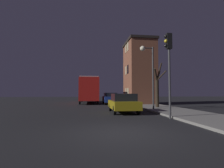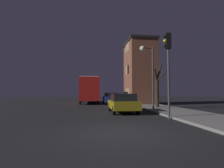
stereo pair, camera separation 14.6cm
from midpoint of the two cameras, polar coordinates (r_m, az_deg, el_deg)
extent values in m
plane|color=black|center=(6.63, 3.32, -15.62)|extent=(120.00, 120.00, 0.00)
cube|color=brown|center=(23.40, 9.17, 3.53)|extent=(3.28, 5.03, 7.90)
cube|color=black|center=(24.20, 9.08, 13.22)|extent=(3.52, 5.27, 0.30)
cube|color=beige|center=(22.28, 5.52, -2.74)|extent=(0.03, 0.70, 1.10)
cube|color=beige|center=(23.40, 4.92, -2.75)|extent=(0.03, 0.70, 1.10)
cube|color=black|center=(22.49, 5.49, 4.80)|extent=(0.03, 0.70, 1.10)
cube|color=beige|center=(23.60, 4.88, 4.43)|extent=(0.03, 0.70, 1.10)
cube|color=beige|center=(23.07, 5.45, 12.08)|extent=(0.03, 0.70, 1.10)
cube|color=beige|center=(24.15, 4.85, 11.38)|extent=(0.03, 0.70, 1.10)
cylinder|color=#38383A|center=(15.21, 13.49, 2.05)|extent=(0.14, 0.14, 5.26)
cylinder|color=#38383A|center=(15.48, 11.78, 11.44)|extent=(0.90, 0.09, 0.09)
sphere|color=#F4EAC6|center=(15.34, 10.16, 11.38)|extent=(0.43, 0.43, 0.43)
cylinder|color=#38383A|center=(10.42, 18.40, 0.16)|extent=(0.12, 0.12, 3.98)
cube|color=black|center=(10.83, 18.19, 13.17)|extent=(0.30, 0.24, 0.90)
sphere|color=black|center=(10.83, 17.27, 14.64)|extent=(0.20, 0.20, 0.20)
sphere|color=yellow|center=(10.75, 17.29, 13.27)|extent=(0.20, 0.20, 0.20)
sphere|color=black|center=(10.68, 17.32, 11.88)|extent=(0.20, 0.20, 0.20)
cylinder|color=#2D2319|center=(17.00, 14.75, -3.07)|extent=(0.34, 0.34, 2.52)
cylinder|color=#2D2319|center=(16.70, 16.08, 2.64)|extent=(0.61, 1.12, 0.89)
cylinder|color=#2D2319|center=(17.33, 15.13, 2.71)|extent=(0.66, 0.59, 1.05)
cylinder|color=#2D2319|center=(16.78, 14.34, 3.00)|extent=(0.64, 0.73, 1.13)
cylinder|color=#2D2319|center=(16.77, 15.38, 3.86)|extent=(0.29, 0.93, 1.58)
cube|color=red|center=(25.81, -7.18, -1.83)|extent=(2.47, 9.54, 2.93)
cube|color=black|center=(25.82, -7.17, -0.66)|extent=(2.49, 8.78, 1.05)
cube|color=#B2B2B2|center=(25.88, -7.16, 1.55)|extent=(2.35, 9.06, 0.12)
cylinder|color=black|center=(28.94, -4.90, -4.85)|extent=(0.18, 0.96, 0.96)
cylinder|color=black|center=(28.95, -9.45, -4.82)|extent=(0.18, 0.96, 0.96)
cylinder|color=black|center=(22.75, -4.34, -5.38)|extent=(0.18, 0.96, 0.96)
cylinder|color=black|center=(22.76, -10.13, -5.35)|extent=(0.18, 0.96, 0.96)
cube|color=olive|center=(13.13, 3.78, -6.72)|extent=(1.82, 3.90, 0.57)
cube|color=black|center=(12.91, 3.93, -4.33)|extent=(1.60, 2.03, 0.53)
cylinder|color=black|center=(14.55, 6.04, -7.46)|extent=(0.18, 0.61, 0.61)
cylinder|color=black|center=(14.28, -0.43, -7.57)|extent=(0.18, 0.61, 0.61)
cylinder|color=black|center=(12.11, 8.76, -8.37)|extent=(0.18, 0.61, 0.61)
cylinder|color=black|center=(11.77, 0.99, -8.56)|extent=(0.18, 0.61, 0.61)
cube|color=navy|center=(22.72, -0.33, -4.94)|extent=(1.71, 4.20, 0.68)
cube|color=black|center=(22.50, -0.27, -3.48)|extent=(1.50, 2.19, 0.48)
cylinder|color=black|center=(24.18, 1.10, -5.62)|extent=(0.18, 0.64, 0.64)
cylinder|color=black|center=(24.02, -2.53, -5.64)|extent=(0.18, 0.64, 0.64)
cylinder|color=black|center=(21.49, 2.12, -5.96)|extent=(0.18, 0.64, 0.64)
cylinder|color=black|center=(21.30, -1.96, -5.98)|extent=(0.18, 0.64, 0.64)
camera|label=1|loc=(0.07, -89.76, -0.01)|focal=28.00mm
camera|label=2|loc=(0.07, 90.24, 0.01)|focal=28.00mm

